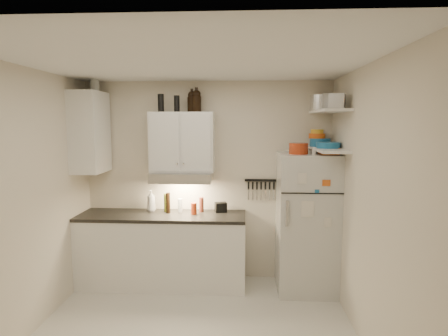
{
  "coord_description": "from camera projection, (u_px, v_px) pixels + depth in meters",
  "views": [
    {
      "loc": [
        0.48,
        -3.36,
        2.07
      ],
      "look_at": [
        0.25,
        0.9,
        1.55
      ],
      "focal_mm": 30.0,
      "sensor_mm": 36.0,
      "label": 1
    }
  ],
  "objects": [
    {
      "name": "range_hood",
      "position": [
        182.0,
        177.0,
        4.72
      ],
      "size": [
        0.76,
        0.46,
        0.12
      ],
      "primitive_type": "cube",
      "color": "silver",
      "rests_on": "back_wall"
    },
    {
      "name": "stock_pot",
      "position": [
        321.0,
        103.0,
        4.56
      ],
      "size": [
        0.35,
        0.35,
        0.19
      ],
      "primitive_type": "cylinder",
      "rotation": [
        0.0,
        0.0,
        0.43
      ],
      "color": "silver",
      "rests_on": "shelf_hi"
    },
    {
      "name": "bowl_yellow",
      "position": [
        317.0,
        131.0,
        4.62
      ],
      "size": [
        0.16,
        0.16,
        0.05
      ],
      "primitive_type": "cylinder",
      "color": "gold",
      "rests_on": "bowl_orange"
    },
    {
      "name": "fridge",
      "position": [
        306.0,
        223.0,
        4.59
      ],
      "size": [
        0.7,
        0.68,
        1.7
      ],
      "primitive_type": "cube",
      "color": "silver",
      "rests_on": "floor"
    },
    {
      "name": "bowl_teal",
      "position": [
        320.0,
        142.0,
        4.62
      ],
      "size": [
        0.25,
        0.25,
        0.1
      ],
      "primitive_type": "cylinder",
      "color": "#1D689F",
      "rests_on": "shelf_lo"
    },
    {
      "name": "growler_a",
      "position": [
        192.0,
        101.0,
        4.72
      ],
      "size": [
        0.15,
        0.15,
        0.27
      ],
      "primitive_type": null,
      "rotation": [
        0.0,
        0.0,
        -0.39
      ],
      "color": "black",
      "rests_on": "upper_cabinet"
    },
    {
      "name": "book_stack",
      "position": [
        329.0,
        151.0,
        4.36
      ],
      "size": [
        0.21,
        0.25,
        0.08
      ],
      "primitive_type": "cube",
      "rotation": [
        0.0,
        0.0,
        0.05
      ],
      "color": "#D75B1A",
      "rests_on": "fridge"
    },
    {
      "name": "clear_bottle",
      "position": [
        180.0,
        205.0,
        4.81
      ],
      "size": [
        0.06,
        0.06,
        0.18
      ],
      "primitive_type": "cylinder",
      "rotation": [
        0.0,
        0.0,
        -0.08
      ],
      "color": "silver",
      "rests_on": "countertop"
    },
    {
      "name": "thermos_b",
      "position": [
        161.0,
        103.0,
        4.61
      ],
      "size": [
        0.09,
        0.09,
        0.22
      ],
      "primitive_type": "cylinder",
      "rotation": [
        0.0,
        0.0,
        -0.22
      ],
      "color": "black",
      "rests_on": "upper_cabinet"
    },
    {
      "name": "shelf_lo",
      "position": [
        328.0,
        149.0,
        4.33
      ],
      "size": [
        0.3,
        0.95,
        0.03
      ],
      "primitive_type": "cube",
      "color": "white",
      "rests_on": "right_wall"
    },
    {
      "name": "red_jar",
      "position": [
        194.0,
        209.0,
        4.7
      ],
      "size": [
        0.1,
        0.1,
        0.15
      ],
      "primitive_type": "cylinder",
      "rotation": [
        0.0,
        0.0,
        -0.42
      ],
      "color": "#AD3314",
      "rests_on": "countertop"
    },
    {
      "name": "shelf_hi",
      "position": [
        329.0,
        111.0,
        4.28
      ],
      "size": [
        0.3,
        0.95,
        0.03
      ],
      "primitive_type": "cube",
      "color": "white",
      "rests_on": "right_wall"
    },
    {
      "name": "right_wall",
      "position": [
        369.0,
        209.0,
        3.36
      ],
      "size": [
        0.02,
        3.0,
        2.6
      ],
      "primitive_type": "cube",
      "color": "beige",
      "rests_on": "ground"
    },
    {
      "name": "base_cabinet",
      "position": [
        163.0,
        251.0,
        4.77
      ],
      "size": [
        2.1,
        0.6,
        0.88
      ],
      "primitive_type": "cube",
      "color": "white",
      "rests_on": "floor"
    },
    {
      "name": "caddy",
      "position": [
        221.0,
        207.0,
        4.83
      ],
      "size": [
        0.17,
        0.14,
        0.12
      ],
      "primitive_type": "cube",
      "rotation": [
        0.0,
        0.0,
        0.28
      ],
      "color": "black",
      "rests_on": "countertop"
    },
    {
      "name": "thermos_a",
      "position": [
        177.0,
        104.0,
        4.62
      ],
      "size": [
        0.08,
        0.08,
        0.2
      ],
      "primitive_type": "cylinder",
      "rotation": [
        0.0,
        0.0,
        0.17
      ],
      "color": "black",
      "rests_on": "upper_cabinet"
    },
    {
      "name": "back_wall",
      "position": [
        208.0,
        181.0,
        4.95
      ],
      "size": [
        3.2,
        0.02,
        2.6
      ],
      "primitive_type": "cube",
      "color": "beige",
      "rests_on": "ground"
    },
    {
      "name": "ceiling",
      "position": [
        190.0,
        61.0,
        3.29
      ],
      "size": [
        3.2,
        3.0,
        0.02
      ],
      "primitive_type": "cube",
      "color": "white",
      "rests_on": "ground"
    },
    {
      "name": "bowl_orange",
      "position": [
        317.0,
        136.0,
        4.62
      ],
      "size": [
        0.2,
        0.2,
        0.06
      ],
      "primitive_type": "cylinder",
      "color": "#E15815",
      "rests_on": "bowl_teal"
    },
    {
      "name": "side_jar",
      "position": [
        95.0,
        86.0,
        4.64
      ],
      "size": [
        0.14,
        0.14,
        0.15
      ],
      "primitive_type": "cylinder",
      "rotation": [
        0.0,
        0.0,
        -0.33
      ],
      "color": "silver",
      "rests_on": "side_cabinet"
    },
    {
      "name": "spice_jar",
      "position": [
        314.0,
        151.0,
        4.34
      ],
      "size": [
        0.06,
        0.06,
        0.09
      ],
      "primitive_type": "cylinder",
      "rotation": [
        0.0,
        0.0,
        0.28
      ],
      "color": "silver",
      "rests_on": "fridge"
    },
    {
      "name": "tin_b",
      "position": [
        337.0,
        101.0,
        3.96
      ],
      "size": [
        0.2,
        0.2,
        0.16
      ],
      "primitive_type": "cube",
      "rotation": [
        0.0,
        0.0,
        -0.36
      ],
      "color": "#AAAAAD",
      "rests_on": "shelf_hi"
    },
    {
      "name": "oil_bottle",
      "position": [
        166.0,
        203.0,
        4.84
      ],
      "size": [
        0.05,
        0.05,
        0.24
      ],
      "primitive_type": "cylinder",
      "rotation": [
        0.0,
        0.0,
        -0.09
      ],
      "color": "olive",
      "rests_on": "countertop"
    },
    {
      "name": "countertop",
      "position": [
        162.0,
        216.0,
        4.72
      ],
      "size": [
        2.1,
        0.62,
        0.04
      ],
      "primitive_type": "cube",
      "color": "black",
      "rests_on": "base_cabinet"
    },
    {
      "name": "growler_b",
      "position": [
        197.0,
        101.0,
        4.69
      ],
      "size": [
        0.14,
        0.14,
        0.28
      ],
      "primitive_type": null,
      "rotation": [
        0.0,
        0.0,
        0.15
      ],
      "color": "black",
      "rests_on": "upper_cabinet"
    },
    {
      "name": "upper_cabinet",
      "position": [
        183.0,
        142.0,
        4.73
      ],
      "size": [
        0.8,
        0.33,
        0.75
      ],
      "primitive_type": "cube",
      "color": "white",
      "rests_on": "back_wall"
    },
    {
      "name": "tin_a",
      "position": [
        330.0,
        102.0,
        4.2
      ],
      "size": [
        0.2,
        0.18,
        0.18
      ],
      "primitive_type": "cube",
      "rotation": [
        0.0,
        0.0,
        -0.13
      ],
      "color": "#AAAAAD",
      "rests_on": "shelf_hi"
    },
    {
      "name": "pepper_mill",
      "position": [
        201.0,
        205.0,
        4.83
      ],
      "size": [
        0.07,
        0.07,
        0.19
      ],
      "primitive_type": "cylinder",
      "rotation": [
        0.0,
        0.0,
        0.12
      ],
      "color": "maroon",
      "rests_on": "countertop"
    },
    {
      "name": "soap_bottle",
      "position": [
        151.0,
        199.0,
        4.86
      ],
      "size": [
        0.15,
        0.15,
        0.32
      ],
      "primitive_type": "imported",
      "rotation": [
        0.0,
        0.0,
        -0.3
      ],
      "color": "white",
      "rests_on": "countertop"
    },
    {
      "name": "dutch_oven",
      "position": [
        299.0,
        149.0,
        4.41
      ],
      "size": [
        0.23,
        0.23,
        0.13
      ],
      "primitive_type": "cylinder",
      "rotation": [
        0.0,
        0.0,
        -0.01
      ],
      "color": "#AD3314",
      "rests_on": "fridge"
    },
    {
      "name": "side_cabinet",
      "position": [
        90.0,
        132.0,
        4.64
      ],
      "size": [
        0.33,
        0.55,
        1.0
      ],
      "primitive_type": "cube",
      "color": "white",
      "rests_on": "left_wall"
    },
    {
      "name": "knife_strip",
      "position": [
        261.0,
        180.0,
        4.88
      ],
      "size": [
        0.42,
        0.02,
        0.03
      ],
      "primitive_type": "cube",
      "color": "black",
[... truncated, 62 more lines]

